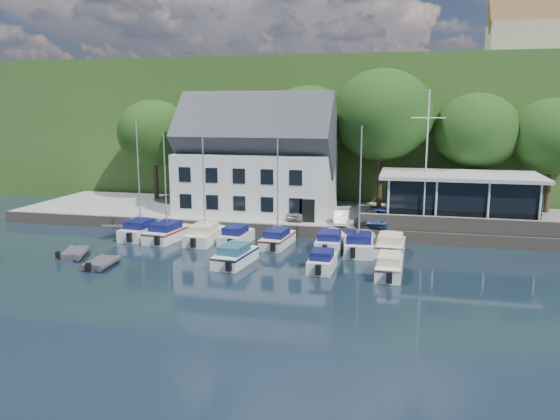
{
  "coord_description": "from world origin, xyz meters",
  "views": [
    {
      "loc": [
        6.54,
        -32.25,
        10.62
      ],
      "look_at": [
        -3.05,
        9.0,
        2.64
      ],
      "focal_mm": 35.0,
      "sensor_mm": 36.0,
      "label": 1
    }
  ],
  "objects_px": {
    "boat_r1_2": "(204,185)",
    "boat_r2_2": "(235,254)",
    "boat_r1_1": "(165,183)",
    "boat_r1_5": "(330,240)",
    "boat_r1_7": "(390,244)",
    "car_white": "(341,217)",
    "dinghy_1": "(101,262)",
    "boat_r1_3": "(236,235)",
    "car_blue": "(380,217)",
    "boat_r2_3": "(322,260)",
    "car_dgrey": "(370,218)",
    "boat_r2_4": "(390,264)",
    "flagpole": "(426,160)",
    "boat_r1_0": "(139,181)",
    "harbor_building": "(257,165)",
    "car_silver": "(300,212)",
    "club_pavilion": "(458,197)",
    "boat_r1_4": "(278,193)",
    "boat_r1_6": "(360,190)",
    "dinghy_0": "(75,252)"
  },
  "relations": [
    {
      "from": "boat_r1_1",
      "to": "boat_r1_3",
      "type": "height_order",
      "value": "boat_r1_1"
    },
    {
      "from": "boat_r1_6",
      "to": "boat_r1_5",
      "type": "bearing_deg",
      "value": 155.12
    },
    {
      "from": "boat_r1_2",
      "to": "boat_r2_4",
      "type": "relative_size",
      "value": 1.54
    },
    {
      "from": "boat_r1_4",
      "to": "boat_r1_1",
      "type": "bearing_deg",
      "value": -173.57
    },
    {
      "from": "car_dgrey",
      "to": "boat_r1_2",
      "type": "height_order",
      "value": "boat_r1_2"
    },
    {
      "from": "car_white",
      "to": "car_dgrey",
      "type": "height_order",
      "value": "car_dgrey"
    },
    {
      "from": "car_dgrey",
      "to": "boat_r2_2",
      "type": "xyz_separation_m",
      "value": [
        -8.46,
        -10.49,
        -0.87
      ]
    },
    {
      "from": "flagpole",
      "to": "boat_r1_3",
      "type": "bearing_deg",
      "value": -160.94
    },
    {
      "from": "car_white",
      "to": "boat_r2_3",
      "type": "relative_size",
      "value": 0.73
    },
    {
      "from": "boat_r1_2",
      "to": "boat_r1_1",
      "type": "bearing_deg",
      "value": -178.06
    },
    {
      "from": "harbor_building",
      "to": "dinghy_1",
      "type": "xyz_separation_m",
      "value": [
        -6.33,
        -16.87,
        -5.01
      ]
    },
    {
      "from": "car_white",
      "to": "dinghy_1",
      "type": "height_order",
      "value": "car_white"
    },
    {
      "from": "boat_r1_7",
      "to": "boat_r2_2",
      "type": "distance_m",
      "value": 11.57
    },
    {
      "from": "harbor_building",
      "to": "boat_r1_2",
      "type": "distance_m",
      "value": 8.94
    },
    {
      "from": "boat_r1_2",
      "to": "boat_r2_2",
      "type": "distance_m",
      "value": 7.94
    },
    {
      "from": "boat_r2_4",
      "to": "dinghy_0",
      "type": "relative_size",
      "value": 2.01
    },
    {
      "from": "car_silver",
      "to": "boat_r1_1",
      "type": "distance_m",
      "value": 11.92
    },
    {
      "from": "dinghy_1",
      "to": "boat_r2_3",
      "type": "bearing_deg",
      "value": 7.97
    },
    {
      "from": "boat_r1_3",
      "to": "dinghy_1",
      "type": "xyz_separation_m",
      "value": [
        -7.02,
        -8.15,
        -0.4
      ]
    },
    {
      "from": "car_dgrey",
      "to": "boat_r1_5",
      "type": "xyz_separation_m",
      "value": [
        -2.69,
        -4.9,
        -0.89
      ]
    },
    {
      "from": "car_dgrey",
      "to": "boat_r2_2",
      "type": "relative_size",
      "value": 0.68
    },
    {
      "from": "harbor_building",
      "to": "boat_r1_5",
      "type": "distance_m",
      "value": 12.66
    },
    {
      "from": "car_dgrey",
      "to": "boat_r1_0",
      "type": "xyz_separation_m",
      "value": [
        -18.38,
        -4.91,
        3.18
      ]
    },
    {
      "from": "club_pavilion",
      "to": "car_white",
      "type": "xyz_separation_m",
      "value": [
        -9.58,
        -3.49,
        -1.49
      ]
    },
    {
      "from": "harbor_building",
      "to": "car_silver",
      "type": "xyz_separation_m",
      "value": [
        4.6,
        -2.66,
        -3.71
      ]
    },
    {
      "from": "boat_r1_5",
      "to": "boat_r1_0",
      "type": "bearing_deg",
      "value": 178.53
    },
    {
      "from": "boat_r1_4",
      "to": "car_blue",
      "type": "bearing_deg",
      "value": 38.53
    },
    {
      "from": "flagpole",
      "to": "boat_r2_2",
      "type": "bearing_deg",
      "value": -140.81
    },
    {
      "from": "club_pavilion",
      "to": "boat_r2_3",
      "type": "height_order",
      "value": "club_pavilion"
    },
    {
      "from": "car_blue",
      "to": "boat_r2_3",
      "type": "height_order",
      "value": "car_blue"
    },
    {
      "from": "club_pavilion",
      "to": "boat_r1_3",
      "type": "bearing_deg",
      "value": -154.61
    },
    {
      "from": "car_white",
      "to": "car_blue",
      "type": "relative_size",
      "value": 0.85
    },
    {
      "from": "harbor_building",
      "to": "flagpole",
      "type": "distance_m",
      "value": 15.57
    },
    {
      "from": "car_blue",
      "to": "boat_r2_2",
      "type": "relative_size",
      "value": 0.66
    },
    {
      "from": "dinghy_1",
      "to": "harbor_building",
      "type": "bearing_deg",
      "value": 66.94
    },
    {
      "from": "car_dgrey",
      "to": "boat_r2_3",
      "type": "height_order",
      "value": "car_dgrey"
    },
    {
      "from": "car_blue",
      "to": "boat_r2_2",
      "type": "height_order",
      "value": "car_blue"
    },
    {
      "from": "boat_r1_5",
      "to": "boat_r1_7",
      "type": "relative_size",
      "value": 1.02
    },
    {
      "from": "car_dgrey",
      "to": "boat_r2_4",
      "type": "distance_m",
      "value": 10.83
    },
    {
      "from": "boat_r1_2",
      "to": "dinghy_0",
      "type": "relative_size",
      "value": 3.09
    },
    {
      "from": "car_dgrey",
      "to": "boat_r1_3",
      "type": "height_order",
      "value": "car_dgrey"
    },
    {
      "from": "boat_r1_0",
      "to": "boat_r2_2",
      "type": "height_order",
      "value": "boat_r1_0"
    },
    {
      "from": "boat_r1_4",
      "to": "boat_r2_2",
      "type": "distance_m",
      "value": 6.78
    },
    {
      "from": "boat_r1_1",
      "to": "boat_r1_7",
      "type": "height_order",
      "value": "boat_r1_1"
    },
    {
      "from": "harbor_building",
      "to": "boat_r1_1",
      "type": "bearing_deg",
      "value": -120.62
    },
    {
      "from": "club_pavilion",
      "to": "car_blue",
      "type": "bearing_deg",
      "value": -154.45
    },
    {
      "from": "car_blue",
      "to": "flagpole",
      "type": "distance_m",
      "value": 5.96
    },
    {
      "from": "car_silver",
      "to": "boat_r2_4",
      "type": "distance_m",
      "value": 14.22
    },
    {
      "from": "car_blue",
      "to": "car_silver",
      "type": "bearing_deg",
      "value": -175.5
    },
    {
      "from": "boat_r1_5",
      "to": "dinghy_0",
      "type": "relative_size",
      "value": 1.94
    }
  ]
}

